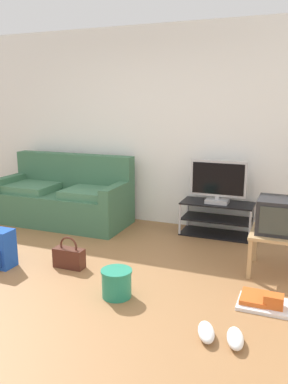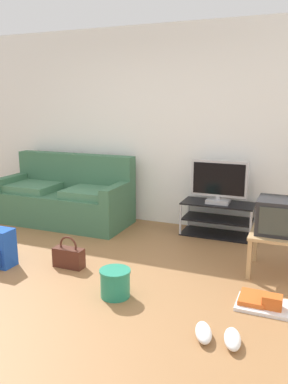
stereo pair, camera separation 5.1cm
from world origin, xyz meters
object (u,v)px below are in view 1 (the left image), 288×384
tv_stand (217,219)px  floor_tray (263,302)px  cleaning_bucket (117,282)px  couch (65,198)px  sneakers_pair (220,335)px  crt_tv (280,216)px  handbag (69,257)px  flat_tv (218,182)px  side_table (278,239)px

tv_stand → floor_tray: bearing=-66.1°
cleaning_bucket → floor_tray: 1.27m
couch → sneakers_pair: 3.38m
tv_stand → cleaning_bucket: tv_stand is taller
crt_tv → cleaning_bucket: bearing=-140.3°
tv_stand → cleaning_bucket: bearing=-103.7°
sneakers_pair → floor_tray: size_ratio=0.93×
sneakers_pair → handbag: bearing=157.6°
flat_tv → handbag: bearing=-127.6°
side_table → couch: bearing=166.7°
tv_stand → handbag: tv_stand is taller
side_table → cleaning_bucket: size_ratio=1.94×
sneakers_pair → cleaning_bucket: bearing=161.8°
couch → side_table: size_ratio=3.46×
tv_stand → crt_tv: bearing=-49.0°
sneakers_pair → crt_tv: bearing=78.0°
flat_tv → cleaning_bucket: (-0.49, -1.97, -0.57)m
crt_tv → sneakers_pair: 1.53m
flat_tv → side_table: bearing=-48.8°
flat_tv → handbag: 2.09m
couch → flat_tv: bearing=5.9°
side_table → handbag: 2.15m
floor_tray → couch: bearing=153.4°
side_table → handbag: side_table is taller
tv_stand → crt_tv: size_ratio=2.10×
crt_tv → sneakers_pair: size_ratio=1.08×
tv_stand → side_table: size_ratio=1.70×
tv_stand → cleaning_bucket: size_ratio=3.28×
handbag → cleaning_bucket: bearing=-27.6°
tv_stand → sneakers_pair: (0.51, -2.32, -0.17)m
flat_tv → side_table: flat_tv is taller
flat_tv → floor_tray: flat_tv is taller
crt_tv → cleaning_bucket: crt_tv is taller
handbag → cleaning_bucket: (0.74, -0.39, 0.02)m
flat_tv → cleaning_bucket: size_ratio=2.55×
flat_tv → cleaning_bucket: flat_tv is taller
side_table → crt_tv: size_ratio=1.24×
crt_tv → handbag: crt_tv is taller
flat_tv → tv_stand: bearing=90.0°
couch → cleaning_bucket: couch is taller
side_table → sneakers_pair: 1.45m
side_table → sneakers_pair: (-0.30, -1.38, -0.32)m
crt_tv → floor_tray: crt_tv is taller
couch → side_table: couch is taller
side_table → tv_stand: bearing=130.5°
flat_tv → sneakers_pair: (0.51, -2.30, -0.66)m
flat_tv → handbag: flat_tv is taller
couch → sneakers_pair: couch is taller
tv_stand → handbag: size_ratio=2.70×
crt_tv → cleaning_bucket: 1.74m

